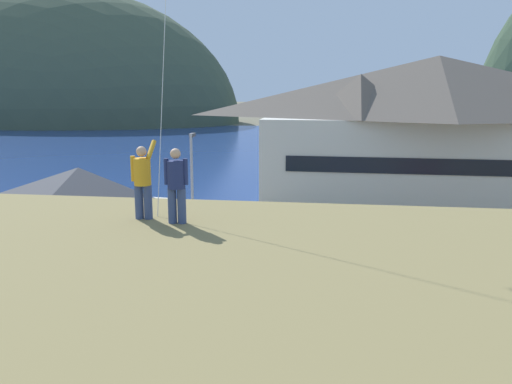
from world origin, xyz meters
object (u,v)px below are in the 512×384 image
at_px(person_kite_flyer, 143,180).
at_px(parked_car_front_row_silver, 336,297).
at_px(storage_shed_near_lot, 82,220).
at_px(moored_boat_wharfside, 288,164).
at_px(parked_car_front_row_red, 382,247).
at_px(parked_car_lone_by_shed, 274,239).
at_px(parking_light_pole, 192,177).
at_px(wharf_dock, 319,173).
at_px(person_companion, 176,183).
at_px(parked_car_front_row_end, 49,229).
at_px(harbor_lodge, 435,127).
at_px(parked_car_mid_row_center, 154,290).

bearing_deg(person_kite_flyer, parked_car_front_row_silver, 56.85).
distance_m(storage_shed_near_lot, moored_boat_wharfside, 34.10).
bearing_deg(parked_car_front_row_red, parked_car_front_row_silver, -109.63).
bearing_deg(storage_shed_near_lot, parked_car_lone_by_shed, 23.17).
bearing_deg(parked_car_lone_by_shed, parking_light_pole, 147.73).
distance_m(wharf_dock, parking_light_pole, 24.32).
distance_m(storage_shed_near_lot, person_companion, 14.39).
bearing_deg(wharf_dock, parked_car_front_row_silver, -87.97).
distance_m(parked_car_front_row_end, parking_light_pole, 8.64).
distance_m(harbor_lodge, parked_car_front_row_end, 27.98).
distance_m(parked_car_front_row_red, person_kite_flyer, 16.83).
relative_size(harbor_lodge, parking_light_pole, 4.39).
relative_size(storage_shed_near_lot, wharf_dock, 0.75).
xyz_separation_m(moored_boat_wharfside, parked_car_lone_by_shed, (1.46, -29.48, 0.34)).
bearing_deg(parked_car_mid_row_center, person_kite_flyer, -71.56).
bearing_deg(parked_car_front_row_silver, parked_car_mid_row_center, -177.82).
bearing_deg(wharf_dock, storage_shed_near_lot, -109.72).
bearing_deg(person_companion, parked_car_mid_row_center, 113.90).
bearing_deg(parked_car_mid_row_center, storage_shed_near_lot, 141.46).
bearing_deg(person_companion, parking_light_pole, 103.85).
bearing_deg(parked_car_front_row_end, harbor_lodge, 30.94).
bearing_deg(parked_car_front_row_end, person_kite_flyer, -53.09).
height_order(parked_car_front_row_end, parking_light_pole, parking_light_pole).
bearing_deg(parked_car_front_row_red, person_companion, -113.63).
height_order(parked_car_front_row_end, parked_car_mid_row_center, same).
relative_size(storage_shed_near_lot, parked_car_front_row_end, 2.00).
height_order(harbor_lodge, parked_car_mid_row_center, harbor_lodge).
distance_m(harbor_lodge, parked_car_front_row_silver, 23.59).
bearing_deg(wharf_dock, parked_car_front_row_end, -119.82).
bearing_deg(parked_car_front_row_silver, harbor_lodge, 70.87).
xyz_separation_m(parked_car_front_row_silver, person_companion, (-3.90, -7.66, 5.74)).
distance_m(moored_boat_wharfside, person_kite_flyer, 44.56).
bearing_deg(parked_car_front_row_silver, parked_car_front_row_red, 70.37).
xyz_separation_m(parked_car_mid_row_center, person_companion, (3.27, -7.39, 5.74)).
bearing_deg(harbor_lodge, moored_boat_wharfside, 129.12).
bearing_deg(moored_boat_wharfside, parked_car_front_row_red, -76.85).
height_order(storage_shed_near_lot, wharf_dock, storage_shed_near_lot).
xyz_separation_m(harbor_lodge, wharf_dock, (-8.75, 11.79, -5.63)).
bearing_deg(parked_car_mid_row_center, moored_boat_wharfside, 86.07).
distance_m(moored_boat_wharfside, parked_car_front_row_silver, 37.07).
relative_size(parked_car_lone_by_shed, person_companion, 2.46).
bearing_deg(parked_car_front_row_end, person_companion, -51.49).
xyz_separation_m(storage_shed_near_lot, parked_car_front_row_end, (-4.11, 4.09, -1.68)).
height_order(harbor_lodge, parked_car_front_row_end, harbor_lodge).
distance_m(parked_car_lone_by_shed, person_kite_flyer, 15.84).
relative_size(parked_car_front_row_silver, person_companion, 2.43).
xyz_separation_m(harbor_lodge, person_kite_flyer, (-12.37, -29.16, 0.84)).
distance_m(storage_shed_near_lot, parked_car_front_row_silver, 12.58).
bearing_deg(harbor_lodge, parked_car_front_row_red, -108.91).
relative_size(storage_shed_near_lot, parked_car_lone_by_shed, 1.99).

